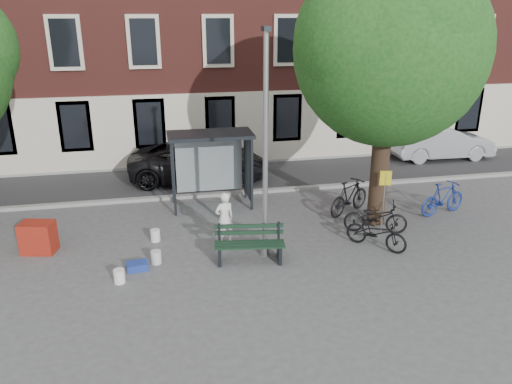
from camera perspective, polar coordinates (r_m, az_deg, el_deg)
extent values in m
plane|color=#4C4C4F|center=(14.16, 1.01, -7.12)|extent=(90.00, 90.00, 0.00)
cube|color=#28282B|center=(20.53, -3.25, 1.62)|extent=(40.00, 4.00, 0.01)
cube|color=gray|center=(18.65, -2.34, -0.10)|extent=(40.00, 0.25, 0.12)
cube|color=gray|center=(22.41, -4.02, 3.32)|extent=(40.00, 0.25, 0.12)
cylinder|color=#9EA0A3|center=(13.07, 1.09, 4.68)|extent=(0.14, 0.14, 6.00)
cylinder|color=#9EA0A3|center=(14.10, 1.01, -6.68)|extent=(0.28, 0.28, 0.24)
cube|color=#1E2328|center=(12.62, 1.18, 18.17)|extent=(0.18, 0.35, 0.12)
cylinder|color=black|center=(16.09, 13.90, 2.20)|extent=(0.56, 0.56, 3.40)
sphere|color=#164A17|center=(15.42, 15.07, 15.42)|extent=(5.60, 5.60, 5.60)
sphere|color=#164A17|center=(16.16, 17.58, 17.14)|extent=(3.92, 3.92, 3.92)
sphere|color=#164A17|center=(14.79, 12.80, 16.60)|extent=(4.20, 4.20, 4.20)
sphere|color=#164A17|center=(14.68, 17.61, 17.34)|extent=(3.64, 3.64, 3.64)
cube|color=#1E2328|center=(16.54, -9.36, 1.37)|extent=(0.08, 0.08, 2.50)
cube|color=#1E2328|center=(16.82, -0.49, 1.96)|extent=(0.08, 0.08, 2.50)
cube|color=#1E2328|center=(17.69, -9.56, 2.58)|extent=(0.08, 0.08, 2.50)
cube|color=#1E2328|center=(17.95, -1.23, 3.11)|extent=(0.08, 0.08, 2.50)
cube|color=#1E2328|center=(16.85, -5.27, 6.53)|extent=(2.85, 1.45, 0.12)
cube|color=#8C999E|center=(17.73, -5.38, 3.24)|extent=(2.34, 0.04, 2.00)
cube|color=#1E2328|center=(17.34, -0.88, 2.95)|extent=(0.12, 1.14, 2.12)
cube|color=#D84C19|center=(17.36, -0.65, 2.96)|extent=(0.02, 0.90, 1.62)
imported|color=white|center=(14.48, -3.62, -3.05)|extent=(0.67, 0.53, 1.59)
cube|color=#1E2328|center=(13.65, -4.17, -7.11)|extent=(0.17, 0.60, 0.49)
cube|color=#1E2328|center=(13.72, 2.69, -6.93)|extent=(0.17, 0.60, 0.49)
cube|color=black|center=(13.37, -0.70, -6.39)|extent=(1.90, 0.40, 0.04)
cube|color=black|center=(13.54, -0.74, -6.03)|extent=(1.90, 0.40, 0.04)
cube|color=black|center=(13.72, -0.78, -5.67)|extent=(1.90, 0.40, 0.04)
cube|color=black|center=(13.72, -0.80, -4.66)|extent=(1.89, 0.33, 0.11)
cube|color=black|center=(13.64, -0.81, -3.92)|extent=(1.89, 0.33, 0.11)
imported|color=black|center=(15.73, 13.51, -2.83)|extent=(2.03, 1.28, 1.01)
imported|color=navy|center=(17.82, 20.60, -0.66)|extent=(1.95, 1.01, 1.13)
imported|color=black|center=(14.73, 13.59, -4.52)|extent=(1.72, 1.77, 0.96)
imported|color=black|center=(16.99, 10.62, -0.56)|extent=(1.97, 1.51, 1.18)
imported|color=black|center=(20.22, -6.51, 3.51)|extent=(5.80, 3.12, 1.55)
imported|color=#AAACB2|center=(24.61, 20.42, 5.34)|extent=(4.72, 1.74, 1.54)
cube|color=maroon|center=(15.37, -23.63, -4.78)|extent=(1.01, 0.79, 0.90)
cube|color=navy|center=(13.70, -13.42, -8.22)|extent=(0.60, 0.47, 0.20)
cylinder|color=silver|center=(13.87, -11.35, -7.31)|extent=(0.30, 0.30, 0.36)
cylinder|color=white|center=(13.15, -15.35, -9.27)|extent=(0.30, 0.30, 0.36)
cylinder|color=white|center=(15.16, -11.44, -4.88)|extent=(0.31, 0.31, 0.36)
cylinder|color=#9EA0A3|center=(15.63, 14.35, -1.24)|extent=(0.04, 0.04, 1.92)
cube|color=gold|center=(15.37, 14.60, 1.55)|extent=(0.34, 0.12, 0.45)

